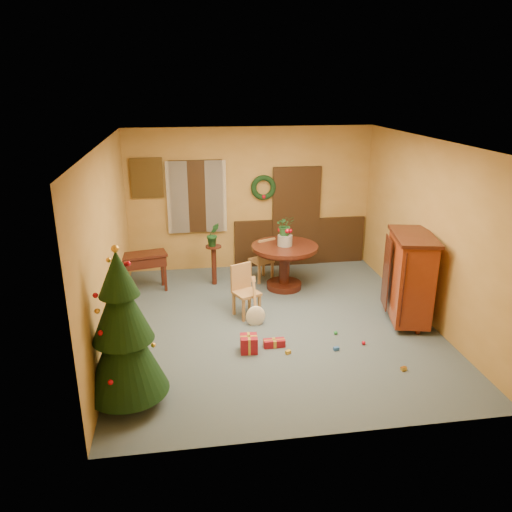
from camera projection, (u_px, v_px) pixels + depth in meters
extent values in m
plane|color=#394754|center=(275.00, 324.00, 8.12)|extent=(5.50, 5.50, 0.00)
plane|color=silver|center=(277.00, 142.00, 7.16)|extent=(5.50, 5.50, 0.00)
plane|color=olive|center=(251.00, 199.00, 10.20)|extent=(5.00, 0.00, 5.00)
plane|color=olive|center=(326.00, 318.00, 5.07)|extent=(5.00, 0.00, 5.00)
plane|color=olive|center=(108.00, 246.00, 7.28)|extent=(0.00, 5.50, 5.50)
plane|color=olive|center=(429.00, 232.00, 7.99)|extent=(0.00, 5.50, 5.50)
cube|color=black|center=(300.00, 242.00, 10.63)|extent=(2.80, 0.06, 1.00)
cube|color=black|center=(296.00, 217.00, 10.42)|extent=(1.00, 0.08, 2.10)
cube|color=white|center=(296.00, 219.00, 10.47)|extent=(0.80, 0.03, 1.90)
cube|color=black|center=(197.00, 197.00, 9.97)|extent=(1.05, 0.08, 1.45)
cube|color=white|center=(197.00, 196.00, 10.00)|extent=(0.88, 0.03, 1.25)
cube|color=white|center=(178.00, 198.00, 9.87)|extent=(0.42, 0.02, 1.45)
cube|color=white|center=(216.00, 197.00, 9.97)|extent=(0.42, 0.02, 1.45)
torus|color=black|center=(263.00, 188.00, 10.08)|extent=(0.51, 0.11, 0.51)
cube|color=#4C3819|center=(147.00, 178.00, 9.71)|extent=(0.62, 0.05, 0.78)
cube|color=gray|center=(147.00, 178.00, 9.74)|extent=(0.48, 0.02, 0.62)
cylinder|color=black|center=(285.00, 247.00, 9.26)|extent=(1.24, 1.24, 0.07)
cylinder|color=black|center=(285.00, 250.00, 9.28)|extent=(1.11, 1.11, 0.04)
cylinder|color=black|center=(284.00, 267.00, 9.39)|extent=(0.20, 0.20, 0.69)
cylinder|color=black|center=(284.00, 285.00, 9.51)|extent=(0.66, 0.66, 0.11)
cylinder|color=slate|center=(285.00, 240.00, 9.21)|extent=(0.27, 0.27, 0.20)
imported|color=#1E4C23|center=(285.00, 225.00, 9.12)|extent=(0.33, 0.29, 0.37)
cube|color=#A37141|center=(246.00, 293.00, 8.26)|extent=(0.50, 0.50, 0.05)
cube|color=#A37141|center=(241.00, 276.00, 8.32)|extent=(0.36, 0.19, 0.45)
cube|color=#A37141|center=(249.00, 300.00, 8.53)|extent=(0.05, 0.05, 0.39)
cube|color=#A37141|center=(234.00, 304.00, 8.38)|extent=(0.05, 0.05, 0.39)
cube|color=#A37141|center=(259.00, 306.00, 8.29)|extent=(0.05, 0.05, 0.39)
cube|color=#A37141|center=(244.00, 311.00, 8.13)|extent=(0.05, 0.05, 0.39)
cube|color=#A37141|center=(261.00, 260.00, 9.78)|extent=(0.51, 0.51, 0.05)
cube|color=#A37141|center=(266.00, 251.00, 9.56)|extent=(0.36, 0.19, 0.46)
cube|color=#A37141|center=(259.00, 274.00, 9.65)|extent=(0.05, 0.05, 0.39)
cube|color=#A37141|center=(272.00, 271.00, 9.81)|extent=(0.05, 0.05, 0.39)
cube|color=#A37141|center=(250.00, 270.00, 9.89)|extent=(0.05, 0.05, 0.39)
cube|color=#A37141|center=(263.00, 267.00, 10.05)|extent=(0.05, 0.05, 0.39)
cylinder|color=black|center=(214.00, 266.00, 9.59)|extent=(0.09, 0.09, 0.76)
cylinder|color=black|center=(213.00, 247.00, 9.46)|extent=(0.30, 0.30, 0.03)
imported|color=#19471E|center=(213.00, 234.00, 9.38)|extent=(0.29, 0.26, 0.45)
cylinder|color=#382111|center=(129.00, 395.00, 6.10)|extent=(0.13, 0.13, 0.22)
cone|color=black|center=(125.00, 347.00, 5.88)|extent=(0.99, 0.99, 1.17)
cone|color=black|center=(121.00, 306.00, 5.70)|extent=(0.72, 0.72, 0.85)
cone|color=black|center=(117.00, 273.00, 5.57)|extent=(0.47, 0.47, 0.54)
sphere|color=gold|center=(115.00, 249.00, 5.47)|extent=(0.09, 0.09, 0.09)
cube|color=black|center=(143.00, 255.00, 9.17)|extent=(0.90, 0.58, 0.05)
cube|color=black|center=(144.00, 261.00, 9.21)|extent=(0.84, 0.53, 0.18)
cube|color=black|center=(125.00, 275.00, 9.24)|extent=(0.11, 0.30, 0.68)
cube|color=black|center=(164.00, 273.00, 9.34)|extent=(0.11, 0.30, 0.68)
cube|color=#5D1F0A|center=(410.00, 278.00, 7.98)|extent=(0.77, 1.18, 1.35)
cube|color=black|center=(414.00, 236.00, 7.75)|extent=(0.85, 1.26, 0.05)
cylinder|color=black|center=(418.00, 331.00, 7.79)|extent=(0.08, 0.08, 0.10)
cylinder|color=black|center=(394.00, 306.00, 8.64)|extent=(0.08, 0.08, 0.10)
cube|color=brown|center=(135.00, 378.00, 6.50)|extent=(0.29, 0.21, 0.15)
cube|color=gold|center=(135.00, 378.00, 6.50)|extent=(0.29, 0.03, 0.16)
cube|color=gold|center=(135.00, 378.00, 6.50)|extent=(0.04, 0.21, 0.16)
cube|color=maroon|center=(249.00, 344.00, 7.25)|extent=(0.26, 0.26, 0.25)
cube|color=gold|center=(249.00, 344.00, 7.25)|extent=(0.25, 0.05, 0.25)
cube|color=gold|center=(249.00, 344.00, 7.25)|extent=(0.05, 0.25, 0.25)
cube|color=brown|center=(135.00, 362.00, 6.88)|extent=(0.32, 0.31, 0.14)
cube|color=gold|center=(135.00, 362.00, 6.88)|extent=(0.22, 0.20, 0.14)
cube|color=gold|center=(135.00, 362.00, 6.88)|extent=(0.15, 0.16, 0.14)
cube|color=maroon|center=(274.00, 343.00, 7.40)|extent=(0.32, 0.14, 0.11)
cube|color=gold|center=(274.00, 343.00, 7.40)|extent=(0.32, 0.02, 0.11)
cube|color=gold|center=(274.00, 343.00, 7.40)|extent=(0.05, 0.13, 0.11)
cube|color=#2656A6|center=(336.00, 349.00, 7.30)|extent=(0.09, 0.07, 0.05)
sphere|color=green|center=(336.00, 333.00, 7.76)|extent=(0.06, 0.06, 0.06)
cube|color=#B68C22|center=(288.00, 352.00, 7.21)|extent=(0.09, 0.09, 0.05)
sphere|color=red|center=(364.00, 343.00, 7.46)|extent=(0.06, 0.06, 0.06)
cube|color=gold|center=(404.00, 369.00, 6.80)|extent=(0.09, 0.07, 0.05)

